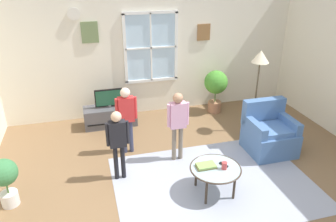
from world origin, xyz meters
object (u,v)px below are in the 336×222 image
(tv_stand, at_px, (110,116))
(person_black_shirt, at_px, (118,138))
(floor_lamp, at_px, (260,65))
(book_stack, at_px, (206,166))
(person_pink_shirt, at_px, (178,119))
(remote_near_cup, at_px, (209,166))
(potted_plant_by_window, at_px, (216,85))
(armchair, at_px, (269,134))
(coffee_table, at_px, (215,169))
(cup, at_px, (224,166))
(person_red_shirt, at_px, (126,113))
(remote_near_books, at_px, (224,165))
(television, at_px, (109,98))
(potted_plant_corner, at_px, (5,177))

(tv_stand, distance_m, person_black_shirt, 1.90)
(tv_stand, relative_size, floor_lamp, 0.65)
(book_stack, relative_size, person_pink_shirt, 0.23)
(remote_near_cup, distance_m, potted_plant_by_window, 2.78)
(potted_plant_by_window, bearing_deg, armchair, -81.48)
(coffee_table, bearing_deg, person_pink_shirt, 105.35)
(book_stack, bearing_deg, coffee_table, -22.15)
(cup, xyz_separation_m, person_pink_shirt, (-0.37, 1.02, 0.28))
(floor_lamp, bearing_deg, person_red_shirt, -176.02)
(remote_near_books, height_order, potted_plant_by_window, potted_plant_by_window)
(remote_near_books, bearing_deg, television, 118.28)
(coffee_table, xyz_separation_m, potted_plant_corner, (-2.78, 0.49, 0.06))
(armchair, height_order, floor_lamp, floor_lamp)
(person_black_shirt, bearing_deg, potted_plant_by_window, 38.95)
(tv_stand, height_order, potted_plant_by_window, potted_plant_by_window)
(potted_plant_corner, bearing_deg, book_stack, -9.29)
(person_black_shirt, bearing_deg, armchair, 2.84)
(armchair, relative_size, potted_plant_by_window, 0.93)
(person_red_shirt, distance_m, potted_plant_by_window, 2.41)
(remote_near_books, bearing_deg, tv_stand, 118.25)
(coffee_table, xyz_separation_m, person_red_shirt, (-1.02, 1.41, 0.36))
(tv_stand, xyz_separation_m, television, (0.00, -0.00, 0.40))
(potted_plant_corner, height_order, floor_lamp, floor_lamp)
(tv_stand, distance_m, coffee_table, 2.80)
(remote_near_cup, xyz_separation_m, person_red_shirt, (-0.95, 1.35, 0.32))
(book_stack, distance_m, cup, 0.25)
(remote_near_cup, bearing_deg, floor_lamp, 44.80)
(armchair, xyz_separation_m, person_pink_shirt, (-1.61, 0.15, 0.42))
(potted_plant_by_window, bearing_deg, book_stack, -115.45)
(potted_plant_by_window, xyz_separation_m, potted_plant_corner, (-3.86, -2.09, -0.16))
(coffee_table, distance_m, book_stack, 0.14)
(armchair, distance_m, coffee_table, 1.57)
(person_pink_shirt, height_order, person_red_shirt, person_pink_shirt)
(person_red_shirt, bearing_deg, person_black_shirt, -108.24)
(television, distance_m, cup, 2.89)
(potted_plant_corner, bearing_deg, remote_near_books, -8.92)
(remote_near_cup, height_order, floor_lamp, floor_lamp)
(television, relative_size, remote_near_books, 3.91)
(remote_near_books, bearing_deg, potted_plant_by_window, 69.66)
(book_stack, bearing_deg, cup, -24.22)
(armchair, height_order, remote_near_books, armchair)
(remote_near_cup, bearing_deg, television, 114.71)
(television, xyz_separation_m, remote_near_cup, (1.13, -2.46, -0.17))
(person_black_shirt, distance_m, potted_plant_by_window, 3.00)
(television, relative_size, potted_plant_by_window, 0.58)
(remote_near_cup, bearing_deg, armchair, 28.40)
(person_red_shirt, bearing_deg, potted_plant_corner, -152.45)
(armchair, bearing_deg, floor_lamp, 80.83)
(coffee_table, distance_m, cup, 0.14)
(person_pink_shirt, height_order, floor_lamp, floor_lamp)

